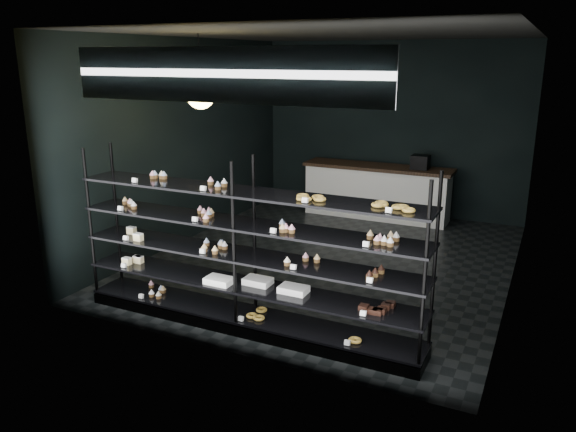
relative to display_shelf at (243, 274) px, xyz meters
The scene contains 5 objects.
room 2.64m from the display_shelf, 88.15° to the left, with size 5.01×6.01×3.20m.
display_shelf is the anchor object (origin of this frame).
signage 2.17m from the display_shelf, 80.59° to the right, with size 3.30×0.05×0.50m.
pendant_lamp 2.38m from the display_shelf, 138.64° to the left, with size 0.35×0.35×0.90m.
service_counter 4.95m from the display_shelf, 89.89° to the left, with size 2.74×0.65×1.23m.
Camera 1 is at (2.83, -7.37, 2.91)m, focal length 35.00 mm.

